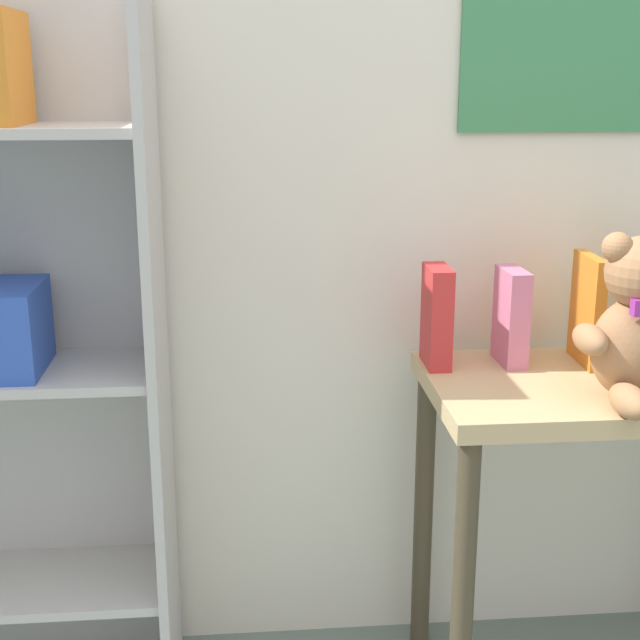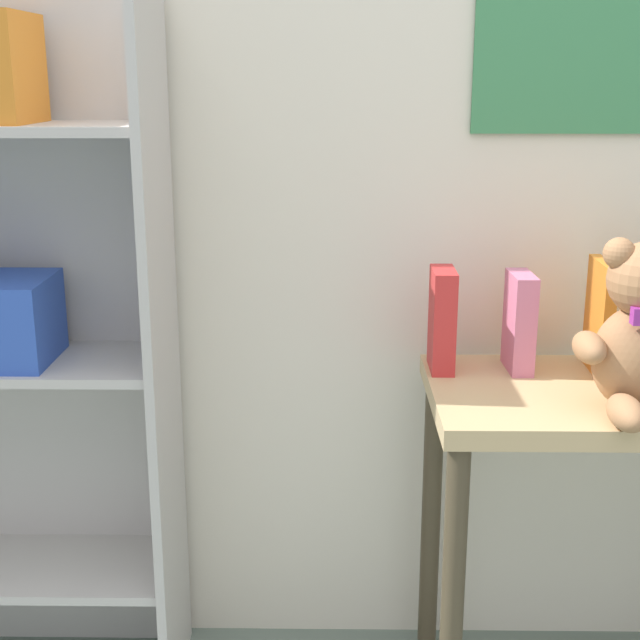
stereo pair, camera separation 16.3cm
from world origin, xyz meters
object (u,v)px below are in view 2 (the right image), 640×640
Objects in this scene: display_table at (605,450)px; book_standing_pink at (520,322)px; book_standing_red at (442,320)px; book_standing_orange at (599,317)px.

display_table is 3.57× the size of book_standing_pink.
book_standing_orange is at bearing -1.41° from book_standing_red.
book_standing_orange is (0.15, -0.01, 0.01)m from book_standing_pink.
book_standing_pink is 0.88× the size of book_standing_orange.
display_table is at bearing -38.26° from book_standing_pink.
book_standing_red is at bearing 178.96° from book_standing_pink.
book_standing_red is 1.04× the size of book_standing_pink.
book_standing_orange is (0.29, -0.01, 0.01)m from book_standing_red.
book_standing_pink is (-0.15, 0.11, 0.21)m from display_table.
book_standing_pink is at bearing 177.97° from book_standing_orange.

